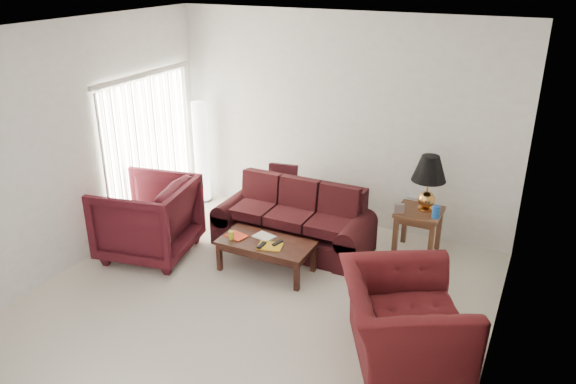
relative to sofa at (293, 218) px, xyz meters
The scene contains 19 objects.
floor 1.48m from the sofa, 81.89° to the right, with size 5.00×5.00×0.00m, color beige.
blinds 2.32m from the sofa, behind, with size 0.10×2.00×2.16m, color silver.
sofa is the anchor object (origin of this frame).
throw_pillow 0.85m from the sofa, 126.08° to the left, with size 0.41×0.12×0.41m, color black.
end_table 1.65m from the sofa, 20.07° to the left, with size 0.57×0.57×0.62m, color brown, non-canonical shape.
table_lamp 1.81m from the sofa, 21.29° to the left, with size 0.44×0.44×0.74m, color #BE7E3B, non-canonical shape.
clock 1.40m from the sofa, 15.83° to the left, with size 0.12×0.04×0.12m, color silver.
blue_canister 1.85m from the sofa, 13.72° to the left, with size 0.10×0.10×0.16m, color #1B56B1.
picture_frame 1.62m from the sofa, 29.39° to the left, with size 0.11×0.02×0.14m, color silver.
floor_lamp 2.16m from the sofa, 158.09° to the left, with size 0.27×0.27×1.64m, color white, non-canonical shape.
armchair_left 1.90m from the sofa, 148.08° to the right, with size 1.10×1.13×1.03m, color #3D0E15.
armchair_right 2.50m from the sofa, 39.27° to the right, with size 1.29×1.13×0.84m, color #481013.
coffee_table 0.75m from the sofa, 91.68° to the right, with size 1.16×0.58×0.41m, color black, non-canonical shape.
magazine_red 0.87m from the sofa, 119.18° to the right, with size 0.25×0.19×0.01m, color red.
magazine_white 0.63m from the sofa, 99.24° to the right, with size 0.25×0.19×0.01m, color white.
magazine_orange 0.82m from the sofa, 84.07° to the right, with size 0.29×0.22×0.02m, color gold.
remote_a 0.86m from the sofa, 90.19° to the right, with size 0.05×0.17×0.02m, color black.
remote_b 0.74m from the sofa, 79.02° to the right, with size 0.05×0.16×0.02m, color black.
yellow_glass 0.96m from the sofa, 117.64° to the right, with size 0.06×0.06×0.11m, color gold.
Camera 1 is at (2.71, -4.68, 3.64)m, focal length 35.00 mm.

